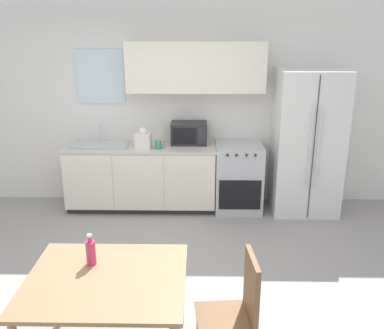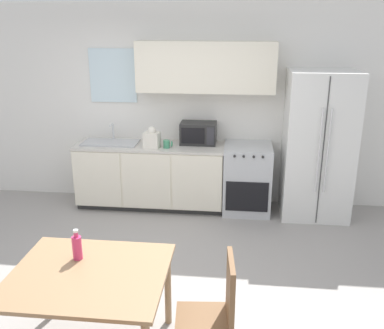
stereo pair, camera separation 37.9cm
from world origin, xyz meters
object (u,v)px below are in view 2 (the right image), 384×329
Objects in this scene: refrigerator at (318,146)px; dining_table at (89,283)px; microwave at (198,133)px; dining_chair_side at (218,309)px; oven_range at (247,178)px; coffee_mug at (167,144)px; drink_bottle at (77,247)px.

refrigerator is 1.67× the size of dining_table.
microwave reaches higher than dining_chair_side.
coffee_mug is (-1.05, -0.13, 0.48)m from oven_range.
oven_range is 7.72× the size of coffee_mug.
oven_range is 2.99m from drink_bottle.
refrigerator reaches higher than coffee_mug.
microwave is 0.47m from coffee_mug.
oven_range is at bearing 63.28° from drink_bottle.
coffee_mug reaches higher than oven_range.
refrigerator reaches higher than oven_range.
refrigerator is at bearing 3.11° from coffee_mug.
drink_bottle is at bearing 128.47° from dining_table.
microwave is at bearing 76.56° from drink_bottle.
refrigerator reaches higher than microwave.
refrigerator reaches higher than dining_chair_side.
oven_range is 1.16m from coffee_mug.
dining_table is 1.22× the size of dining_chair_side.
oven_range is 0.89m from microwave.
refrigerator is at bearing 49.84° from drink_bottle.
oven_range reaches higher than dining_table.
dining_chair_side is 1.15m from drink_bottle.
coffee_mug is at bearing 83.64° from drink_bottle.
microwave reaches higher than coffee_mug.
microwave is (-1.55, 0.15, 0.08)m from refrigerator.
microwave is at bearing 34.05° from coffee_mug.
oven_range is 1.01m from refrigerator.
drink_bottle is (-1.33, -2.65, 0.37)m from oven_range.
refrigerator is at bearing -5.68° from microwave.
oven_range is 0.48× the size of refrigerator.
refrigerator is 1.93m from coffee_mug.
oven_range is at bearing 178.22° from refrigerator.
microwave is at bearing 2.87° from dining_chair_side.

